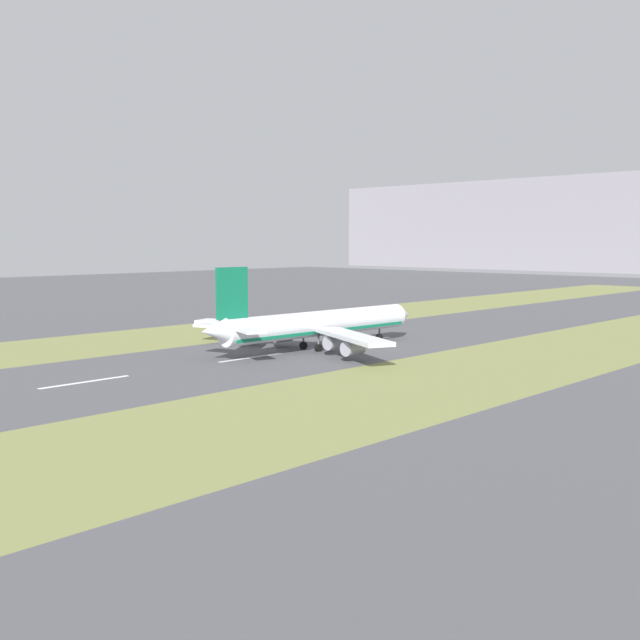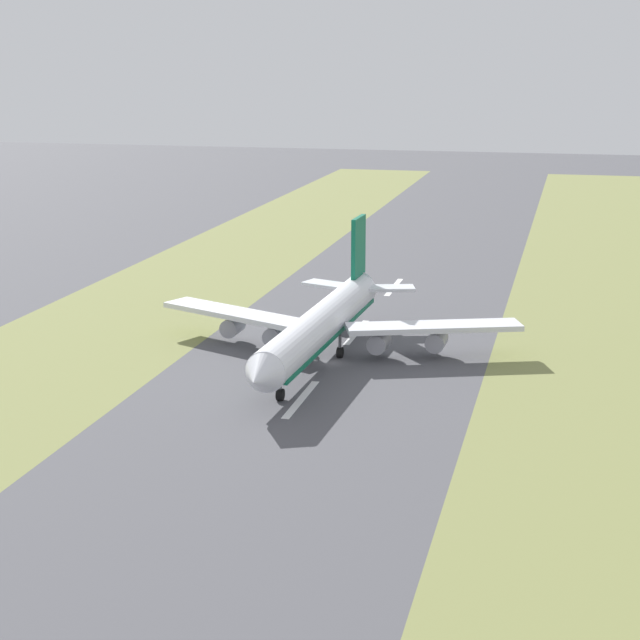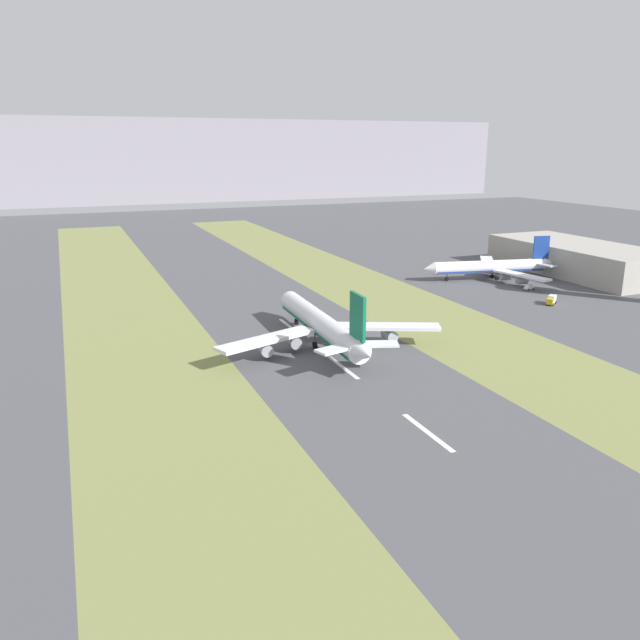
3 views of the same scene
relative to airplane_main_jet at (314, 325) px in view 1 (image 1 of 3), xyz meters
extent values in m
plane|color=#4C4C51|center=(-1.92, 2.22, -6.02)|extent=(800.00, 800.00, 0.00)
cube|color=olive|center=(-46.92, 2.22, -6.02)|extent=(40.00, 600.00, 0.01)
cube|color=olive|center=(43.08, 2.22, -6.02)|extent=(40.00, 600.00, 0.01)
cube|color=silver|center=(-1.92, -58.10, -6.01)|extent=(1.20, 18.00, 0.01)
cube|color=silver|center=(-1.92, -18.10, -6.01)|extent=(1.20, 18.00, 0.01)
cube|color=silver|center=(-1.92, 21.90, -6.01)|extent=(1.20, 18.00, 0.01)
cylinder|color=silver|center=(0.07, 1.90, 0.18)|extent=(8.15, 56.19, 6.00)
cone|color=silver|center=(1.25, 32.38, 0.18)|extent=(6.07, 5.22, 5.88)
cone|color=silver|center=(-1.12, -29.07, 0.98)|extent=(5.33, 6.19, 5.10)
cube|color=#0F6647|center=(0.07, 1.90, -1.47)|extent=(7.76, 53.94, 0.70)
cube|color=silver|center=(-17.69, -4.64, -0.72)|extent=(29.32, 15.47, 0.90)
cube|color=silver|center=(17.28, -5.98, -0.72)|extent=(28.91, 17.36, 0.90)
cylinder|color=#93939E|center=(-9.07, -1.75, -3.17)|extent=(3.38, 4.92, 3.20)
cylinder|color=#93939E|center=(-18.20, -4.90, -3.17)|extent=(3.38, 4.92, 3.20)
cylinder|color=#93939E|center=(8.91, -2.44, -3.17)|extent=(3.38, 4.92, 3.20)
cylinder|color=#93939E|center=(17.77, -6.28, -3.17)|extent=(3.38, 4.92, 3.20)
cube|color=#0F6647|center=(-0.93, -24.08, 8.68)|extent=(1.11, 8.02, 11.00)
cube|color=silver|center=(-6.42, -23.87, 1.18)|extent=(10.82, 6.96, 0.60)
cube|color=silver|center=(4.57, -24.29, 1.18)|extent=(10.90, 7.58, 0.60)
cylinder|color=#59595E|center=(0.89, 23.17, -3.52)|extent=(0.50, 0.50, 3.20)
cylinder|color=black|center=(0.89, 23.17, -5.12)|extent=(0.97, 1.83, 1.80)
cylinder|color=#59595E|center=(-2.64, -0.99, -3.52)|extent=(0.50, 0.50, 3.20)
cylinder|color=black|center=(-2.64, -0.99, -5.12)|extent=(0.97, 1.83, 1.80)
cylinder|color=#59595E|center=(2.56, -1.19, -3.52)|extent=(0.50, 0.50, 3.20)
cylinder|color=black|center=(2.56, -1.19, -5.12)|extent=(0.97, 1.83, 1.80)
camera|label=1|loc=(122.84, -125.38, 19.77)|focal=42.00mm
camera|label=2|loc=(-39.56, 165.88, 42.86)|focal=60.00mm
camera|label=3|loc=(-63.75, -152.99, 47.94)|focal=35.00mm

